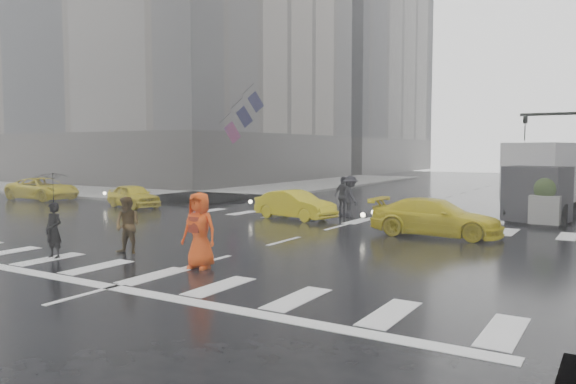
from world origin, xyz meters
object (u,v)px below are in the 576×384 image
Objects in this scene: taxi_front at (133,196)px; taxi_mid at (295,205)px; box_truck at (544,178)px; pedestrian_brown at (128,225)px; pedestrian_orange at (199,230)px.

taxi_front is 0.94× the size of taxi_mid.
box_truck is at bearing -57.56° from taxi_front.
taxi_mid is 11.14m from box_truck.
pedestrian_brown is at bearing -169.24° from taxi_mid.
taxi_front is (-12.76, 9.85, -0.37)m from pedestrian_orange.
box_truck reaches higher than pedestrian_brown.
taxi_mid is (0.07, 9.54, -0.21)m from pedestrian_brown.
pedestrian_brown is at bearing -106.16° from box_truck.
taxi_front is 0.57× the size of box_truck.
pedestrian_orange is 10.47m from taxi_mid.
taxi_mid reaches higher than taxi_front.
pedestrian_brown is 0.85× the size of pedestrian_orange.
taxi_mid is at bearing -131.88° from box_truck.
taxi_front is 20.01m from box_truck.
pedestrian_brown is 0.44× the size of taxi_mid.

